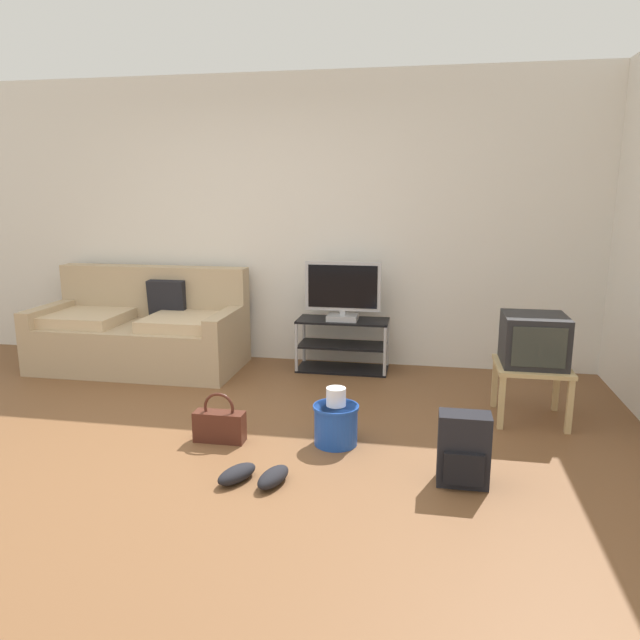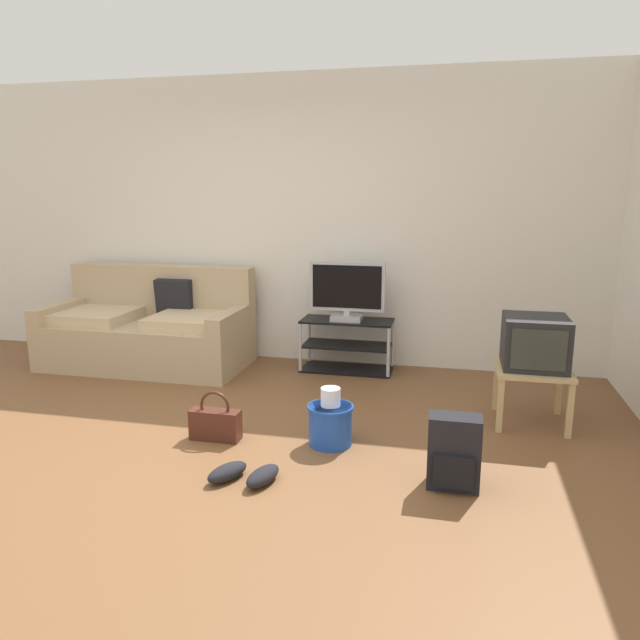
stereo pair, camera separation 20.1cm
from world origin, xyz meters
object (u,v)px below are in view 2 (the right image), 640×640
object	(u,v)px
couch	(150,330)
flat_tv	(347,292)
backpack	(454,453)
side_table	(532,376)
cleaning_bucket	(330,421)
tv_stand	(347,345)
handbag	(215,423)
crt_tv	(535,342)
sneakers_pair	(245,474)

from	to	relation	value
couch	flat_tv	world-z (taller)	flat_tv
backpack	flat_tv	bearing A→B (deg)	144.05
side_table	cleaning_bucket	bearing A→B (deg)	-152.63
tv_stand	handbag	size ratio (longest dim) A/B	2.47
tv_stand	crt_tv	distance (m)	1.83
handbag	sneakers_pair	bearing A→B (deg)	-52.63
tv_stand	sneakers_pair	world-z (taller)	tv_stand
flat_tv	side_table	bearing A→B (deg)	-32.14
flat_tv	side_table	world-z (taller)	flat_tv
crt_tv	handbag	distance (m)	2.29
handbag	crt_tv	bearing A→B (deg)	20.88
couch	backpack	distance (m)	3.42
tv_stand	backpack	bearing A→B (deg)	-64.47
couch	cleaning_bucket	world-z (taller)	couch
flat_tv	handbag	bearing A→B (deg)	-108.28
side_table	crt_tv	distance (m)	0.25
backpack	handbag	size ratio (longest dim) A/B	1.24
flat_tv	crt_tv	size ratio (longest dim) A/B	1.54
handbag	flat_tv	bearing A→B (deg)	71.72
side_table	crt_tv	world-z (taller)	crt_tv
side_table	backpack	world-z (taller)	backpack
crt_tv	cleaning_bucket	size ratio (longest dim) A/B	1.15
tv_stand	handbag	world-z (taller)	tv_stand
couch	backpack	xyz separation A→B (m)	(2.87, -1.86, -0.13)
cleaning_bucket	sneakers_pair	bearing A→B (deg)	-121.08
sneakers_pair	handbag	bearing A→B (deg)	127.37
crt_tv	handbag	bearing A→B (deg)	-159.12
tv_stand	backpack	size ratio (longest dim) A/B	1.99
couch	backpack	world-z (taller)	couch
couch	tv_stand	bearing A→B (deg)	6.52
sneakers_pair	side_table	bearing A→B (deg)	37.53
tv_stand	handbag	xyz separation A→B (m)	(-0.57, -1.76, -0.13)
side_table	flat_tv	bearing A→B (deg)	147.86
flat_tv	backpack	bearing A→B (deg)	-64.23
tv_stand	side_table	size ratio (longest dim) A/B	1.64
couch	tv_stand	xyz separation A→B (m)	(1.88, 0.22, -0.09)
couch	flat_tv	xyz separation A→B (m)	(1.88, 0.19, 0.41)
cleaning_bucket	couch	bearing A→B (deg)	145.21
crt_tv	handbag	size ratio (longest dim) A/B	1.31
couch	tv_stand	size ratio (longest dim) A/B	2.25
handbag	tv_stand	bearing A→B (deg)	71.93
handbag	cleaning_bucket	bearing A→B (deg)	7.18
cleaning_bucket	handbag	bearing A→B (deg)	-172.82
couch	sneakers_pair	bearing A→B (deg)	-50.36
sneakers_pair	tv_stand	bearing A→B (deg)	85.57
tv_stand	crt_tv	world-z (taller)	crt_tv
handbag	cleaning_bucket	distance (m)	0.78
couch	crt_tv	xyz separation A→B (m)	(3.40, -0.74, 0.26)
tv_stand	crt_tv	bearing A→B (deg)	-32.31
tv_stand	side_table	xyz separation A→B (m)	(1.52, -0.98, 0.11)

